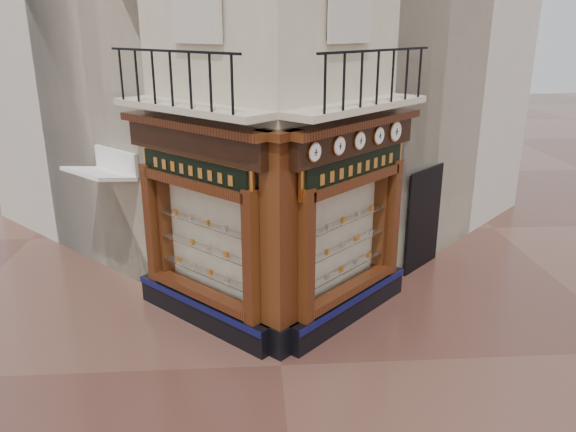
{
  "coord_description": "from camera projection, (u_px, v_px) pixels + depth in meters",
  "views": [
    {
      "loc": [
        -0.44,
        -8.29,
        5.52
      ],
      "look_at": [
        0.26,
        2.0,
        2.03
      ],
      "focal_mm": 35.0,
      "sensor_mm": 36.0,
      "label": 1
    }
  ],
  "objects": [
    {
      "name": "clock_d",
      "position": [
        379.0,
        136.0,
        10.31
      ],
      "size": [
        0.27,
        0.27,
        0.33
      ],
      "rotation": [
        0.0,
        0.0,
        0.79
      ],
      "color": "#A86C38",
      "rests_on": "ground"
    },
    {
      "name": "clock_e",
      "position": [
        395.0,
        131.0,
        10.73
      ],
      "size": [
        0.32,
        0.32,
        0.4
      ],
      "rotation": [
        0.0,
        0.0,
        0.79
      ],
      "color": "#A86C38",
      "rests_on": "ground"
    },
    {
      "name": "corner_pilaster",
      "position": [
        279.0,
        249.0,
        9.48
      ],
      "size": [
        0.85,
        0.85,
        3.98
      ],
      "rotation": [
        0.0,
        0.0,
        0.79
      ],
      "color": "black",
      "rests_on": "ground"
    },
    {
      "name": "balcony",
      "position": [
        275.0,
        106.0,
        9.69
      ],
      "size": [
        5.94,
        2.97,
        1.03
      ],
      "color": "beige",
      "rests_on": "ground"
    },
    {
      "name": "awning",
      "position": [
        111.0,
        284.0,
        12.67
      ],
      "size": [
        1.72,
        1.72,
        0.25
      ],
      "primitive_type": null,
      "rotation": [
        0.19,
        0.0,
        2.36
      ],
      "color": "white",
      "rests_on": "ground"
    },
    {
      "name": "neighbour_right",
      "position": [
        349.0,
        28.0,
        16.19
      ],
      "size": [
        11.31,
        11.31,
        11.0
      ],
      "primitive_type": "cube",
      "rotation": [
        0.0,
        0.0,
        0.79
      ],
      "color": "beige",
      "rests_on": "ground"
    },
    {
      "name": "neighbour_left",
      "position": [
        176.0,
        28.0,
        15.87
      ],
      "size": [
        11.31,
        11.31,
        11.0
      ],
      "primitive_type": "cube",
      "rotation": [
        0.0,
        0.0,
        0.79
      ],
      "color": "beige",
      "rests_on": "ground"
    },
    {
      "name": "shopfront_left",
      "position": [
        200.0,
        228.0,
        10.39
      ],
      "size": [
        2.86,
        2.86,
        3.98
      ],
      "rotation": [
        0.0,
        0.0,
        2.36
      ],
      "color": "black",
      "rests_on": "ground"
    },
    {
      "name": "clock_c",
      "position": [
        359.0,
        141.0,
        9.86
      ],
      "size": [
        0.27,
        0.27,
        0.33
      ],
      "rotation": [
        0.0,
        0.0,
        0.79
      ],
      "color": "#A86C38",
      "rests_on": "ground"
    },
    {
      "name": "main_building",
      "position": [
        266.0,
        6.0,
        13.53
      ],
      "size": [
        11.31,
        11.31,
        12.0
      ],
      "primitive_type": "cube",
      "rotation": [
        0.0,
        0.0,
        0.79
      ],
      "color": "beige",
      "rests_on": "ground"
    },
    {
      "name": "signboard_left",
      "position": [
        194.0,
        170.0,
        9.98
      ],
      "size": [
        2.14,
        2.14,
        0.57
      ],
      "rotation": [
        0.0,
        0.0,
        2.36
      ],
      "color": "gold",
      "rests_on": "ground"
    },
    {
      "name": "shopfront_right",
      "position": [
        350.0,
        225.0,
        10.57
      ],
      "size": [
        2.86,
        2.86,
        3.98
      ],
      "rotation": [
        0.0,
        0.0,
        0.79
      ],
      "color": "black",
      "rests_on": "ground"
    },
    {
      "name": "ground",
      "position": [
        281.0,
        365.0,
        9.63
      ],
      "size": [
        80.0,
        80.0,
        0.0
      ],
      "primitive_type": "plane",
      "color": "#4D2C24",
      "rests_on": "ground"
    },
    {
      "name": "clock_b",
      "position": [
        339.0,
        146.0,
        9.43
      ],
      "size": [
        0.27,
        0.27,
        0.33
      ],
      "rotation": [
        0.0,
        0.0,
        0.79
      ],
      "color": "#A86C38",
      "rests_on": "ground"
    },
    {
      "name": "clock_a",
      "position": [
        314.0,
        152.0,
        8.96
      ],
      "size": [
        0.26,
        0.26,
        0.32
      ],
      "rotation": [
        0.0,
        0.0,
        0.79
      ],
      "color": "#A86C38",
      "rests_on": "ground"
    },
    {
      "name": "signboard_right",
      "position": [
        356.0,
        167.0,
        10.17
      ],
      "size": [
        2.27,
        2.27,
        0.61
      ],
      "rotation": [
        0.0,
        0.0,
        0.79
      ],
      "color": "gold",
      "rests_on": "ground"
    }
  ]
}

